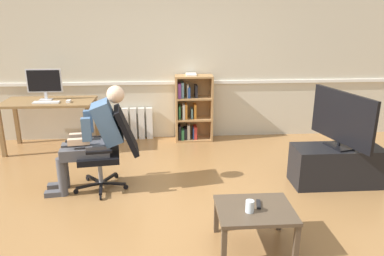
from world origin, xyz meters
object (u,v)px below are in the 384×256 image
Objects in this scene: radiator at (130,124)px; drinking_glass at (250,206)px; office_chair at (111,146)px; keyboard at (46,102)px; person_seated at (94,136)px; computer_desk at (49,108)px; tv_stand at (336,166)px; computer_mouse at (69,101)px; coffee_table at (255,213)px; bookshelf at (191,109)px; spare_remote at (259,204)px; tv_screen at (342,119)px; imac_monitor at (44,82)px.

radiator is 3.36m from drinking_glass.
drinking_glass is at bearing 38.05° from office_chair.
radiator is (1.12, 0.53, -0.51)m from keyboard.
keyboard reaches higher than radiator.
person_seated reaches higher than office_chair.
computer_desk is 1.26× the size of tv_stand.
computer_mouse is 3.36m from coffee_table.
bookshelf is 2.91m from spare_remote.
computer_mouse is 1.41m from person_seated.
person_seated is at bearing -90.00° from office_chair.
office_chair is 2.69m from tv_stand.
computer_desk is 3.64m from spare_remote.
keyboard is 0.30× the size of person_seated.
computer_mouse is 3.71m from tv_screen.
tv_screen is at bearing 14.94° from tv_stand.
bookshelf is 1.04× the size of tv_stand.
office_chair is at bearing -122.05° from bookshelf.
computer_mouse reaches higher than keyboard.
computer_desk reaches higher than coffee_table.
radiator is (1.13, 0.39, -0.39)m from computer_desk.
imac_monitor is 0.34m from keyboard.
computer_desk is at bearing 133.52° from coffee_table.
person_seated reaches higher than radiator.
tv_stand is 1.82m from drinking_glass.
keyboard is at bearing 134.95° from coffee_table.
computer_mouse is 1.88m from bookshelf.
spare_remote is (2.60, -2.67, -0.64)m from imac_monitor.
office_chair is 0.94× the size of tv_stand.
spare_remote is (0.04, 0.05, 0.06)m from coffee_table.
drinking_glass is at bearing -48.01° from imac_monitor.
bookshelf is 1.62× the size of coffee_table.
office_chair is at bearing 138.07° from coffee_table.
drinking_glass is at bearing -46.43° from keyboard.
radiator is 3.28m from tv_screen.
keyboard is 0.49× the size of radiator.
bookshelf is 7.24× the size of spare_remote.
computer_desk is 1.07× the size of person_seated.
spare_remote is (0.41, -2.88, -0.12)m from bookshelf.
spare_remote is (2.22, -2.47, -0.39)m from computer_mouse.
computer_desk is 0.38m from imac_monitor.
coffee_table is (-1.27, -1.17, 0.09)m from tv_stand.
person_seated reaches higher than bookshelf.
computer_desk is at bearing -172.29° from bookshelf.
bookshelf is 1.04m from radiator.
coffee_table is (2.49, -2.50, -0.44)m from keyboard.
computer_mouse is at bearing -147.77° from radiator.
keyboard is at bearing 55.63° from tv_screen.
person_seated is 2.04m from coffee_table.
radiator is 1.78m from office_chair.
imac_monitor is 4.85× the size of drinking_glass.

